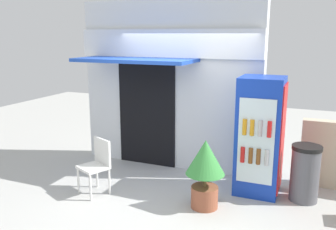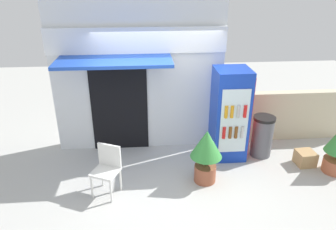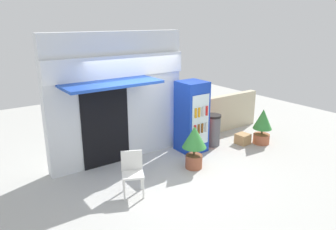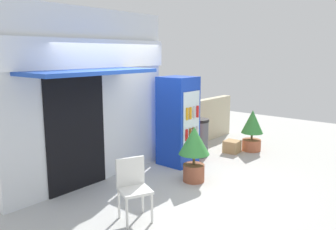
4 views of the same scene
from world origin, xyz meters
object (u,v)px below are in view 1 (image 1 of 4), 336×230
Objects in this scene: potted_plant_near_shop at (205,167)px; trash_bin at (305,173)px; plastic_chair at (97,162)px; drink_cooler at (260,136)px.

potted_plant_near_shop is 1.56m from trash_bin.
plastic_chair is 1.73m from potted_plant_near_shop.
drink_cooler is 2.13× the size of trash_bin.
trash_bin is at bearing 17.63° from plastic_chair.
drink_cooler reaches higher than potted_plant_near_shop.
plastic_chair is 3.20m from trash_bin.
trash_bin is (0.70, -0.05, -0.49)m from drink_cooler.
drink_cooler is at bearing 23.47° from plastic_chair.
potted_plant_near_shop is (-0.63, -0.85, -0.30)m from drink_cooler.
potted_plant_near_shop is (1.72, 0.17, 0.12)m from plastic_chair.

